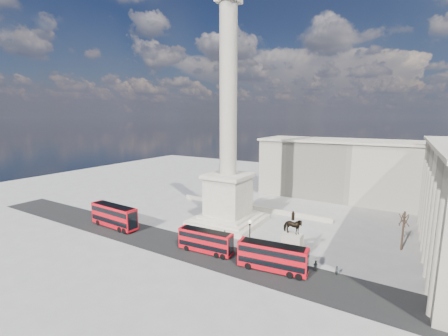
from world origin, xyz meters
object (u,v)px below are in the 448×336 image
pedestrian_walking (337,271)px  pedestrian_standing (315,265)px  red_bus_b (206,241)px  equestrian_statue (292,242)px  red_bus_c (273,257)px  victorian_lamp (250,237)px  nelsons_column (228,164)px  pedestrian_crossing (225,235)px  red_bus_a (114,216)px

pedestrian_walking → pedestrian_standing: pedestrian_standing is taller
red_bus_b → equestrian_statue: equestrian_statue is taller
red_bus_b → red_bus_c: (12.10, 0.02, 0.16)m
pedestrian_standing → victorian_lamp: bearing=11.5°
nelsons_column → pedestrian_standing: (21.90, -11.50, -12.09)m
victorian_lamp → red_bus_b: bearing=-173.7°
pedestrian_walking → equestrian_statue: bearing=-179.6°
pedestrian_standing → pedestrian_crossing: bearing=-12.3°
red_bus_b → pedestrian_standing: (17.59, 3.35, -1.22)m
red_bus_a → red_bus_c: red_bus_a is taller
red_bus_b → victorian_lamp: 8.13m
nelsons_column → red_bus_c: bearing=-42.1°
pedestrian_standing → nelsons_column: bearing=-30.4°
nelsons_column → red_bus_b: (4.30, -14.85, -10.87)m
equestrian_statue → pedestrian_standing: (4.32, -1.90, -1.97)m
red_bus_b → equestrian_statue: size_ratio=1.21×
red_bus_c → nelsons_column: bearing=131.2°
pedestrian_walking → red_bus_a: bearing=-160.6°
equestrian_statue → nelsons_column: bearing=151.4°
red_bus_c → pedestrian_walking: bearing=14.5°
equestrian_statue → pedestrian_crossing: bearing=175.4°
nelsons_column → equestrian_statue: bearing=-28.6°
pedestrian_walking → pedestrian_standing: size_ratio=0.93×
red_bus_c → equestrian_statue: size_ratio=1.31×
red_bus_a → pedestrian_crossing: size_ratio=6.45×
nelsons_column → red_bus_a: size_ratio=4.18×
red_bus_b → pedestrian_walking: size_ratio=6.30×
red_bus_b → pedestrian_standing: red_bus_b is taller
pedestrian_walking → red_bus_b: bearing=-155.9°
red_bus_c → equestrian_statue: bearing=70.6°
red_bus_c → red_bus_a: bearing=173.5°
nelsons_column → equestrian_statue: 22.44m
red_bus_a → victorian_lamp: (30.82, 0.97, 1.57)m
red_bus_c → red_bus_b: bearing=173.4°
nelsons_column → pedestrian_walking: bearing=-24.7°
red_bus_a → pedestrian_walking: 43.82m
red_bus_b → pedestrian_crossing: bearing=86.4°
victorian_lamp → pedestrian_walking: size_ratio=4.47×
red_bus_a → victorian_lamp: size_ratio=1.72×
red_bus_a → pedestrian_walking: red_bus_a is taller
red_bus_a → red_bus_b: size_ratio=1.22×
pedestrian_walking → pedestrian_crossing: (-20.69, 2.98, 0.15)m
victorian_lamp → pedestrian_crossing: bearing=145.2°
victorian_lamp → pedestrian_standing: victorian_lamp is taller
red_bus_a → equestrian_statue: 36.67m
pedestrian_standing → red_bus_a: bearing=2.2°
equestrian_statue → pedestrian_walking: size_ratio=5.22×
red_bus_b → victorian_lamp: victorian_lamp is taller
pedestrian_standing → pedestrian_crossing: 17.88m
nelsons_column → equestrian_statue: nelsons_column is taller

